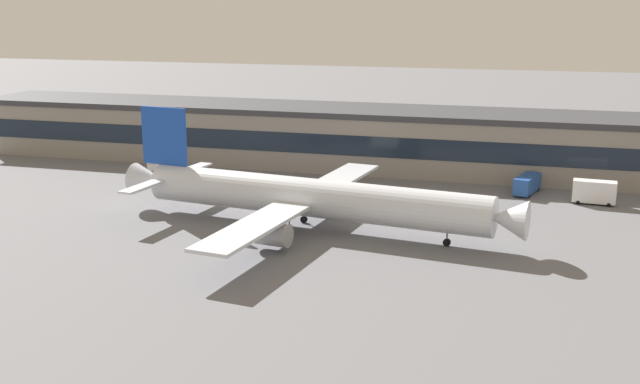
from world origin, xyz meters
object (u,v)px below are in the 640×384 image
object	(u,v)px
pushback_tractor	(153,166)
catering_truck	(595,191)
fuel_truck	(527,183)
airliner	(308,197)

from	to	relation	value
pushback_tractor	catering_truck	distance (m)	86.94
pushback_tractor	fuel_truck	distance (m)	75.44
pushback_tractor	airliner	bearing A→B (deg)	-36.06
airliner	catering_truck	size ratio (longest dim) A/B	8.90
catering_truck	pushback_tractor	bearing A→B (deg)	177.65
airliner	pushback_tractor	bearing A→B (deg)	143.94
fuel_truck	pushback_tractor	bearing A→B (deg)	-179.13
catering_truck	fuel_truck	world-z (taller)	catering_truck
catering_truck	airliner	bearing A→B (deg)	-147.81
airliner	pushback_tractor	distance (m)	53.21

